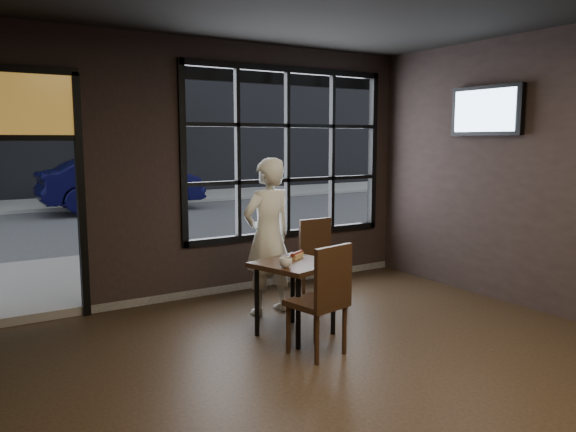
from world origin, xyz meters
TOP-DOWN VIEW (x-y plane):
  - floor at (0.00, 0.00)m, footprint 6.00×7.00m
  - window_frame at (1.20, 3.50)m, footprint 3.06×0.12m
  - stained_transom at (-2.10, 3.50)m, footprint 1.20×0.06m
  - street_asphalt at (0.00, 24.00)m, footprint 60.00×41.00m
  - building_across at (0.00, 23.00)m, footprint 28.00×12.00m
  - cafe_table at (0.16, 1.68)m, footprint 0.88×0.88m
  - chair_near at (0.05, 1.15)m, footprint 0.53×0.53m
  - chair_window at (0.99, 2.31)m, footprint 0.46×0.46m
  - man at (0.29, 2.46)m, footprint 0.70×0.51m
  - hotdog at (0.27, 1.82)m, footprint 0.21×0.17m
  - cup at (-0.05, 1.51)m, footprint 0.13×0.13m
  - tv at (2.93, 1.66)m, footprint 0.12×1.03m
  - navy_car at (1.48, 12.57)m, footprint 4.38×1.58m
  - tree_right at (2.96, 14.94)m, footprint 2.36×2.36m

SIDE VIEW (x-z plane):
  - street_asphalt at x=0.00m, z-range -0.04..0.00m
  - floor at x=0.00m, z-range -0.02..0.00m
  - cafe_table at x=0.16m, z-range 0.00..0.77m
  - chair_window at x=0.99m, z-range 0.00..1.04m
  - chair_near at x=0.05m, z-range 0.00..1.05m
  - hotdog at x=0.27m, z-range 0.76..0.82m
  - cup at x=-0.05m, z-range 0.76..0.86m
  - navy_car at x=1.48m, z-range 0.10..1.53m
  - man at x=0.29m, z-range 0.00..1.78m
  - window_frame at x=1.20m, z-range 0.66..2.94m
  - tv at x=2.93m, z-range 2.03..2.63m
  - stained_transom at x=-2.10m, z-range 2.00..2.70m
  - tree_right at x=2.96m, z-range 0.82..4.84m
  - building_across at x=0.00m, z-range 0.00..15.00m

